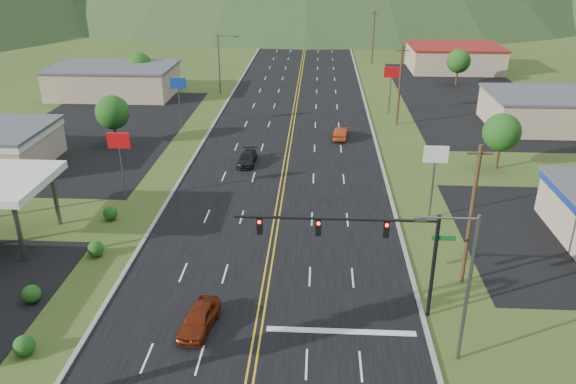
# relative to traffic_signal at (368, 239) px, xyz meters

# --- Properties ---
(traffic_signal) EXTENTS (13.10, 0.43, 7.00)m
(traffic_signal) POSITION_rel_traffic_signal_xyz_m (0.00, 0.00, 0.00)
(traffic_signal) COLOR black
(traffic_signal) RESTS_ON ground
(streetlight_east) EXTENTS (3.28, 0.25, 9.00)m
(streetlight_east) POSITION_rel_traffic_signal_xyz_m (4.70, -4.00, -0.15)
(streetlight_east) COLOR #59595E
(streetlight_east) RESTS_ON ground
(streetlight_west) EXTENTS (3.28, 0.25, 9.00)m
(streetlight_west) POSITION_rel_traffic_signal_xyz_m (-18.16, 56.00, -0.15)
(streetlight_west) COLOR #59595E
(streetlight_west) RESTS_ON ground
(building_west_far) EXTENTS (18.40, 11.40, 4.50)m
(building_west_far) POSITION_rel_traffic_signal_xyz_m (-34.48, 54.00, -3.07)
(building_west_far) COLOR tan
(building_west_far) RESTS_ON ground
(building_east_mid) EXTENTS (14.40, 11.40, 4.30)m
(building_east_mid) POSITION_rel_traffic_signal_xyz_m (25.52, 41.00, -3.17)
(building_east_mid) COLOR tan
(building_east_mid) RESTS_ON ground
(building_east_far) EXTENTS (16.40, 12.40, 4.50)m
(building_east_far) POSITION_rel_traffic_signal_xyz_m (21.52, 76.00, -3.07)
(building_east_far) COLOR tan
(building_east_far) RESTS_ON ground
(pole_sign_west_a) EXTENTS (2.00, 0.18, 6.40)m
(pole_sign_west_a) POSITION_rel_traffic_signal_xyz_m (-20.48, 16.00, -0.28)
(pole_sign_west_a) COLOR #59595E
(pole_sign_west_a) RESTS_ON ground
(pole_sign_west_b) EXTENTS (2.00, 0.18, 6.40)m
(pole_sign_west_b) POSITION_rel_traffic_signal_xyz_m (-20.48, 38.00, -0.28)
(pole_sign_west_b) COLOR #59595E
(pole_sign_west_b) RESTS_ON ground
(pole_sign_east_a) EXTENTS (2.00, 0.18, 6.40)m
(pole_sign_east_a) POSITION_rel_traffic_signal_xyz_m (6.52, 14.00, -0.28)
(pole_sign_east_a) COLOR #59595E
(pole_sign_east_a) RESTS_ON ground
(pole_sign_east_b) EXTENTS (2.00, 0.18, 6.40)m
(pole_sign_east_b) POSITION_rel_traffic_signal_xyz_m (6.52, 46.00, -0.28)
(pole_sign_east_b) COLOR #59595E
(pole_sign_east_b) RESTS_ON ground
(tree_west_a) EXTENTS (3.84, 3.84, 5.82)m
(tree_west_a) POSITION_rel_traffic_signal_xyz_m (-26.48, 31.00, -1.44)
(tree_west_a) COLOR #382314
(tree_west_a) RESTS_ON ground
(tree_west_b) EXTENTS (3.84, 3.84, 5.82)m
(tree_west_b) POSITION_rel_traffic_signal_xyz_m (-31.48, 58.00, -1.44)
(tree_west_b) COLOR #382314
(tree_west_b) RESTS_ON ground
(tree_east_a) EXTENTS (3.84, 3.84, 5.82)m
(tree_east_a) POSITION_rel_traffic_signal_xyz_m (15.52, 26.00, -1.44)
(tree_east_a) COLOR #382314
(tree_east_a) RESTS_ON ground
(tree_east_b) EXTENTS (3.84, 3.84, 5.82)m
(tree_east_b) POSITION_rel_traffic_signal_xyz_m (19.52, 64.00, -1.44)
(tree_east_b) COLOR #382314
(tree_east_b) RESTS_ON ground
(utility_pole_a) EXTENTS (1.60, 0.28, 10.00)m
(utility_pole_a) POSITION_rel_traffic_signal_xyz_m (7.02, 4.00, -0.20)
(utility_pole_a) COLOR #382314
(utility_pole_a) RESTS_ON ground
(utility_pole_b) EXTENTS (1.60, 0.28, 10.00)m
(utility_pole_b) POSITION_rel_traffic_signal_xyz_m (7.02, 41.00, -0.20)
(utility_pole_b) COLOR #382314
(utility_pole_b) RESTS_ON ground
(utility_pole_c) EXTENTS (1.60, 0.28, 10.00)m
(utility_pole_c) POSITION_rel_traffic_signal_xyz_m (7.02, 81.00, -0.20)
(utility_pole_c) COLOR #382314
(utility_pole_c) RESTS_ON ground
(utility_pole_d) EXTENTS (1.60, 0.28, 10.00)m
(utility_pole_d) POSITION_rel_traffic_signal_xyz_m (7.02, 121.00, -0.20)
(utility_pole_d) COLOR #382314
(utility_pole_d) RESTS_ON ground
(car_red_near) EXTENTS (2.31, 4.42, 1.43)m
(car_red_near) POSITION_rel_traffic_signal_xyz_m (-10.04, -2.16, -4.61)
(car_red_near) COLOR #671F0B
(car_red_near) RESTS_ON ground
(car_dark_mid) EXTENTS (1.92, 4.34, 1.24)m
(car_dark_mid) POSITION_rel_traffic_signal_xyz_m (-10.53, 25.59, -4.71)
(car_dark_mid) COLOR black
(car_dark_mid) RESTS_ON ground
(car_red_far) EXTENTS (2.03, 4.35, 1.38)m
(car_red_far) POSITION_rel_traffic_signal_xyz_m (-0.36, 34.72, -4.64)
(car_red_far) COLOR #90310F
(car_red_far) RESTS_ON ground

